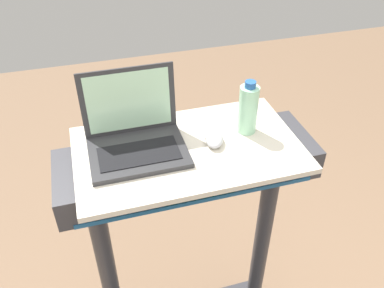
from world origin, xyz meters
The scene contains 4 objects.
desk_board centered at (0.00, 0.70, 1.20)m, with size 0.76×0.45×0.02m, color beige.
laptop centered at (-0.17, 0.75, 1.26)m, with size 0.32×0.26×0.25m.
computer_mouse centered at (0.09, 0.70, 1.22)m, with size 0.06×0.10×0.03m, color #B2B2B7.
water_bottle centered at (0.23, 0.74, 1.30)m, with size 0.07×0.07×0.20m.
Camera 1 is at (-0.29, -0.35, 2.05)m, focal length 38.05 mm.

